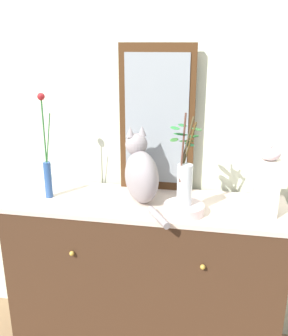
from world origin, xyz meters
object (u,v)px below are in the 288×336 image
Objects in this scene: mirror_leaning at (157,120)px; vase_slim_green at (47,166)px; cat_sitting at (141,173)px; vase_glass_clear at (185,178)px; sideboard at (144,279)px; bowl_porcelain at (184,209)px; jar_lidded_porcelain at (267,182)px.

vase_slim_green is at bearing -156.95° from mirror_leaning.
vase_glass_clear is at bearing -23.47° from cat_sitting.
sideboard is 1.85× the size of mirror_leaning.
bowl_porcelain is (0.23, -0.10, -0.13)m from cat_sitting.
cat_sitting is (-0.02, 0.00, 0.61)m from sideboard.
bowl_porcelain is (0.71, -0.07, -0.15)m from vase_slim_green.
jar_lidded_porcelain is (0.55, -0.23, -0.23)m from mirror_leaning.
vase_glass_clear is (0.70, -0.07, 0.01)m from vase_slim_green.
mirror_leaning is at bearing 157.21° from jar_lidded_porcelain.
mirror_leaning reaches higher than jar_lidded_porcelain.
mirror_leaning is 1.42× the size of vase_slim_green.
mirror_leaning is at bearing 80.88° from sideboard.
vase_glass_clear reaches higher than bowl_porcelain.
vase_glass_clear is (-0.00, 0.00, 0.15)m from bowl_porcelain.
mirror_leaning is 4.02× the size of bowl_porcelain.
sideboard is at bearing 155.12° from vase_glass_clear.
mirror_leaning is 0.40m from vase_glass_clear.
jar_lidded_porcelain is at bearing -22.79° from mirror_leaning.
vase_glass_clear is 1.23× the size of jar_lidded_porcelain.
jar_lidded_porcelain is (1.08, -0.01, -0.01)m from vase_slim_green.
cat_sitting is at bearing -103.58° from mirror_leaning.
vase_glass_clear reaches higher than sideboard.
vase_slim_green is 1.55× the size of jar_lidded_porcelain.
mirror_leaning reaches higher than bowl_porcelain.
mirror_leaning reaches higher than vase_slim_green.
mirror_leaning is (0.03, 0.19, 0.84)m from sideboard.
cat_sitting is at bearing 156.53° from vase_glass_clear.
mirror_leaning reaches higher than sideboard.
mirror_leaning reaches higher than vase_glass_clear.
cat_sitting is 1.01× the size of vase_glass_clear.
cat_sitting is at bearing 155.61° from bowl_porcelain.
cat_sitting is at bearing 176.45° from jar_lidded_porcelain.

